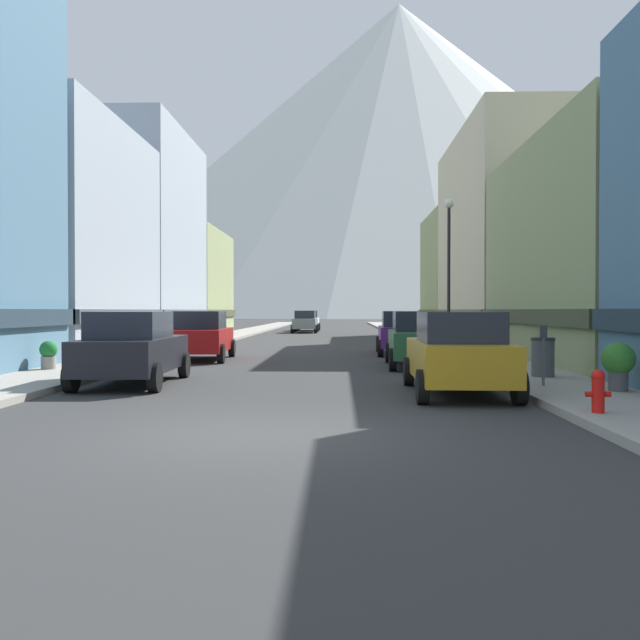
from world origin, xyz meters
The scene contains 24 objects.
ground_plane centered at (0.00, 0.00, 0.00)m, with size 400.00×400.00×0.00m, color #2F2F2F.
sidewalk_left centered at (-6.25, 35.00, 0.07)m, with size 2.50×100.00×0.15m, color gray.
sidewalk_right centered at (6.25, 35.00, 0.07)m, with size 2.50×100.00×0.15m, color gray.
storefront_left_1 centered at (-11.75, 17.47, 4.56)m, with size 8.79×10.51×9.45m.
storefront_left_2 centered at (-10.50, 28.56, 5.78)m, with size 6.31×11.27×11.94m.
storefront_left_3 centered at (-11.21, 39.86, 3.68)m, with size 7.72×10.95×7.65m.
storefront_right_1 centered at (10.56, 13.09, 3.61)m, with size 6.43×12.43×7.51m.
storefront_right_2 centered at (12.04, 26.59, 5.44)m, with size 9.39×13.95×11.24m.
storefront_right_3 centered at (11.60, 38.42, 4.13)m, with size 8.51×9.55×8.56m.
car_left_0 centered at (-3.80, 6.44, 0.90)m, with size 2.20×4.46×1.78m.
car_left_1 centered at (-3.80, 14.57, 0.90)m, with size 2.25×4.48×1.78m.
car_right_0 centered at (3.80, 4.75, 0.90)m, with size 2.13×4.43×1.78m.
car_right_1 centered at (3.80, 11.94, 0.90)m, with size 2.20×4.46×1.78m.
car_right_2 centered at (3.80, 17.95, 0.90)m, with size 2.20×4.46×1.78m.
car_driving_0 centered at (-1.60, 50.20, 0.90)m, with size 2.06×4.40×1.78m.
car_driving_1 centered at (-1.60, 44.82, 0.90)m, with size 2.06×4.40×1.78m.
fire_hydrant_near centered at (5.45, 1.22, 0.53)m, with size 0.40×0.22×0.70m.
parking_meter_near centered at (5.75, 5.19, 1.01)m, with size 0.14×0.10×1.33m.
trash_bin_right centered at (6.35, 7.24, 0.64)m, with size 0.59×0.59×0.98m.
potted_plant_0 centered at (7.00, 4.24, 0.74)m, with size 0.67×0.67×1.00m.
potted_plant_1 centered at (-7.00, 9.01, 0.58)m, with size 0.49×0.49×0.80m.
pedestrian_0 centered at (6.25, 18.58, 0.85)m, with size 0.36×0.36×1.53m.
streetlamp_right centered at (5.35, 15.75, 3.99)m, with size 0.36×0.36×5.86m.
mountain_backdrop centered at (24.42, 260.00, 61.58)m, with size 266.97×266.97×123.15m, color silver.
Camera 1 is at (1.27, -9.84, 1.82)m, focal length 37.95 mm.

